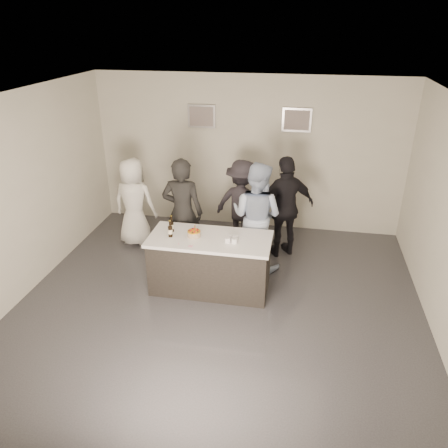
% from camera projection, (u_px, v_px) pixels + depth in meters
% --- Properties ---
extents(floor, '(6.00, 6.00, 0.00)m').
position_uv_depth(floor, '(218.00, 308.00, 6.49)').
color(floor, '#3D3D42').
rests_on(floor, ground).
extents(ceiling, '(6.00, 6.00, 0.00)m').
position_uv_depth(ceiling, '(216.00, 102.00, 5.20)').
color(ceiling, white).
extents(wall_back, '(6.00, 0.04, 3.00)m').
position_uv_depth(wall_back, '(248.00, 154.00, 8.51)').
color(wall_back, beige).
rests_on(wall_back, ground).
extents(wall_front, '(6.00, 0.04, 3.00)m').
position_uv_depth(wall_front, '(135.00, 383.00, 3.18)').
color(wall_front, beige).
rests_on(wall_front, ground).
extents(wall_left, '(0.04, 6.00, 3.00)m').
position_uv_depth(wall_left, '(15.00, 200.00, 6.35)').
color(wall_left, beige).
rests_on(wall_left, ground).
extents(picture_left, '(0.54, 0.04, 0.44)m').
position_uv_depth(picture_left, '(202.00, 116.00, 8.33)').
color(picture_left, '#B2B2B7').
rests_on(picture_left, wall_back).
extents(picture_right, '(0.54, 0.04, 0.44)m').
position_uv_depth(picture_right, '(297.00, 120.00, 8.03)').
color(picture_right, '#B2B2B7').
rests_on(picture_right, wall_back).
extents(bar_counter, '(1.86, 0.86, 0.90)m').
position_uv_depth(bar_counter, '(210.00, 263.00, 6.78)').
color(bar_counter, white).
rests_on(bar_counter, ground).
extents(cake, '(0.20, 0.20, 0.08)m').
position_uv_depth(cake, '(194.00, 234.00, 6.61)').
color(cake, orange).
rests_on(cake, bar_counter).
extents(beer_bottle_a, '(0.07, 0.07, 0.26)m').
position_uv_depth(beer_bottle_a, '(171.00, 224.00, 6.73)').
color(beer_bottle_a, black).
rests_on(beer_bottle_a, bar_counter).
extents(beer_bottle_b, '(0.07, 0.07, 0.26)m').
position_uv_depth(beer_bottle_b, '(170.00, 229.00, 6.57)').
color(beer_bottle_b, black).
rests_on(beer_bottle_b, bar_counter).
extents(tumbler_cluster, '(0.19, 0.19, 0.08)m').
position_uv_depth(tumbler_cluster, '(232.00, 239.00, 6.47)').
color(tumbler_cluster, orange).
rests_on(tumbler_cluster, bar_counter).
extents(candles, '(0.24, 0.08, 0.01)m').
position_uv_depth(candles, '(186.00, 245.00, 6.37)').
color(candles, pink).
rests_on(candles, bar_counter).
extents(person_main_black, '(0.70, 0.46, 1.90)m').
position_uv_depth(person_main_black, '(183.00, 213.00, 7.31)').
color(person_main_black, black).
rests_on(person_main_black, ground).
extents(person_main_blue, '(1.09, 0.97, 1.85)m').
position_uv_depth(person_main_blue, '(256.00, 216.00, 7.23)').
color(person_main_blue, '#A9BDDE').
rests_on(person_main_blue, ground).
extents(person_guest_left, '(0.86, 0.60, 1.66)m').
position_uv_depth(person_guest_left, '(134.00, 202.00, 8.03)').
color(person_guest_left, white).
rests_on(person_guest_left, ground).
extents(person_guest_right, '(1.15, 0.91, 1.83)m').
position_uv_depth(person_guest_right, '(285.00, 207.00, 7.61)').
color(person_guest_right, black).
rests_on(person_guest_right, ground).
extents(person_guest_back, '(1.20, 0.91, 1.65)m').
position_uv_depth(person_guest_back, '(242.00, 204.00, 7.98)').
color(person_guest_back, '#252228').
rests_on(person_guest_back, ground).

